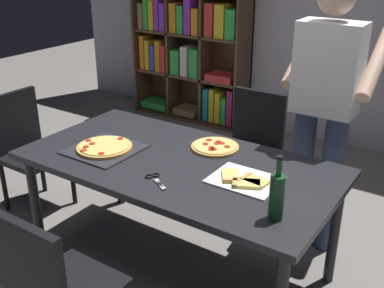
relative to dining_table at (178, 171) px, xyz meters
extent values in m
plane|color=gray|center=(0.00, 0.00, -0.68)|extent=(12.00, 12.00, 0.00)
cube|color=#BCB7C6|center=(0.00, 2.60, 0.72)|extent=(6.40, 0.10, 2.80)
cube|color=#232328|center=(0.00, 0.00, 0.05)|extent=(1.85, 0.95, 0.04)
cylinder|color=#232328|center=(-0.84, -0.40, -0.33)|extent=(0.06, 0.06, 0.71)
cylinder|color=#232328|center=(-0.84, 0.40, -0.33)|extent=(0.06, 0.06, 0.71)
cylinder|color=#232328|center=(0.84, 0.40, -0.33)|extent=(0.06, 0.06, 0.71)
cube|color=black|center=(0.00, -1.07, -0.01)|extent=(0.42, 0.04, 0.45)
cube|color=black|center=(0.00, 0.88, -0.25)|extent=(0.42, 0.42, 0.04)
cube|color=black|center=(0.00, 1.07, -0.01)|extent=(0.42, 0.04, 0.45)
cylinder|color=black|center=(-0.18, 0.70, -0.48)|extent=(0.04, 0.04, 0.41)
cylinder|color=black|center=(0.18, 0.70, -0.48)|extent=(0.04, 0.04, 0.41)
cylinder|color=black|center=(-0.18, 1.06, -0.48)|extent=(0.04, 0.04, 0.41)
cylinder|color=black|center=(0.18, 1.06, -0.48)|extent=(0.04, 0.04, 0.41)
cube|color=black|center=(-1.32, 0.00, -0.25)|extent=(0.42, 0.42, 0.04)
cube|color=black|center=(-1.51, 0.00, -0.01)|extent=(0.04, 0.42, 0.45)
cylinder|color=black|center=(-1.14, -0.18, -0.48)|extent=(0.04, 0.04, 0.41)
cylinder|color=black|center=(-1.14, 0.18, -0.48)|extent=(0.04, 0.04, 0.41)
cylinder|color=black|center=(-1.50, -0.18, -0.48)|extent=(0.04, 0.04, 0.41)
cylinder|color=black|center=(-1.50, 0.18, -0.48)|extent=(0.04, 0.04, 0.41)
cube|color=#513823|center=(-2.19, 2.35, 0.29)|extent=(0.03, 0.35, 1.95)
cube|color=#513823|center=(-0.82, 2.35, 0.29)|extent=(0.03, 0.35, 1.95)
cube|color=#513823|center=(-1.50, 2.35, -0.67)|extent=(1.40, 0.35, 0.03)
cube|color=#513823|center=(-1.50, 2.51, 0.29)|extent=(1.40, 0.03, 1.95)
cube|color=#513823|center=(-1.50, 2.35, -0.18)|extent=(1.34, 0.29, 0.03)
cube|color=#513823|center=(-1.50, 2.35, 0.29)|extent=(1.34, 0.29, 0.03)
cube|color=#513823|center=(-1.72, 2.35, 0.29)|extent=(0.03, 0.29, 1.89)
cube|color=#513823|center=(-1.28, 2.35, 0.29)|extent=(0.03, 0.29, 1.89)
cube|color=green|center=(-1.95, 2.33, -0.60)|extent=(0.37, 0.25, 0.08)
cube|color=olive|center=(-1.50, 2.33, -0.60)|extent=(0.29, 0.25, 0.08)
cube|color=teal|center=(-1.21, 2.33, -0.45)|extent=(0.06, 0.22, 0.37)
cube|color=yellow|center=(-1.13, 2.33, -0.45)|extent=(0.06, 0.22, 0.38)
cube|color=yellow|center=(-1.05, 2.33, -0.46)|extent=(0.06, 0.22, 0.35)
cube|color=green|center=(-0.98, 2.33, -0.49)|extent=(0.05, 0.22, 0.30)
cube|color=#B21E66|center=(-0.90, 2.33, -0.44)|extent=(0.06, 0.22, 0.40)
cube|color=orange|center=(-2.10, 2.33, 0.03)|extent=(0.06, 0.22, 0.40)
cube|color=yellow|center=(-2.02, 2.33, 0.01)|extent=(0.06, 0.22, 0.35)
cube|color=blue|center=(-1.95, 2.33, -0.02)|extent=(0.05, 0.22, 0.30)
cube|color=orange|center=(-1.87, 2.33, 0.02)|extent=(0.07, 0.22, 0.36)
cube|color=red|center=(-1.79, 2.33, -0.01)|extent=(0.06, 0.22, 0.32)
cube|color=green|center=(-1.63, 2.33, -0.03)|extent=(0.11, 0.22, 0.28)
cube|color=silver|center=(-1.50, 2.33, 0.00)|extent=(0.09, 0.22, 0.34)
cube|color=green|center=(-1.37, 2.33, 0.00)|extent=(0.11, 0.22, 0.32)
cube|color=red|center=(-1.05, 2.33, -0.12)|extent=(0.32, 0.25, 0.08)
cube|color=olive|center=(-2.10, 2.33, 0.45)|extent=(0.07, 0.22, 0.29)
cube|color=green|center=(-2.02, 2.33, 0.49)|extent=(0.06, 0.22, 0.36)
cube|color=yellow|center=(-1.95, 2.33, 0.47)|extent=(0.06, 0.22, 0.33)
cube|color=purple|center=(-1.87, 2.33, 0.50)|extent=(0.05, 0.22, 0.38)
cube|color=purple|center=(-1.79, 2.33, 0.46)|extent=(0.07, 0.22, 0.31)
cube|color=orange|center=(-1.65, 2.33, 0.47)|extent=(0.09, 0.22, 0.32)
cube|color=green|center=(-1.55, 2.33, 0.46)|extent=(0.07, 0.22, 0.30)
cube|color=purple|center=(-1.45, 2.33, 0.51)|extent=(0.08, 0.22, 0.40)
cube|color=orange|center=(-1.36, 2.33, 0.45)|extent=(0.08, 0.22, 0.28)
cube|color=red|center=(-1.18, 2.33, 0.48)|extent=(0.10, 0.22, 0.35)
cube|color=yellow|center=(-1.05, 2.33, 0.48)|extent=(0.11, 0.22, 0.34)
cube|color=green|center=(-0.92, 2.33, 0.46)|extent=(0.11, 0.22, 0.30)
cylinder|color=#38476B|center=(0.69, 0.73, -0.21)|extent=(0.14, 0.14, 0.95)
cylinder|color=#38476B|center=(0.49, 0.73, -0.21)|extent=(0.14, 0.14, 0.95)
cube|color=white|center=(0.59, 0.73, 0.54)|extent=(0.38, 0.22, 0.55)
cylinder|color=#E0B293|center=(0.82, 0.91, 0.57)|extent=(0.09, 0.50, 0.39)
cylinder|color=#E0B293|center=(0.36, 0.91, 0.57)|extent=(0.09, 0.50, 0.39)
cube|color=#2D2D33|center=(-0.45, -0.13, 0.07)|extent=(0.40, 0.40, 0.01)
cylinder|color=tan|center=(-0.45, -0.13, 0.09)|extent=(0.34, 0.34, 0.02)
cylinder|color=#EACC6B|center=(-0.45, -0.13, 0.10)|extent=(0.30, 0.30, 0.01)
cylinder|color=#B22819|center=(-0.58, -0.13, 0.10)|extent=(0.04, 0.04, 0.00)
cylinder|color=#B22819|center=(-0.44, 0.00, 0.10)|extent=(0.04, 0.04, 0.00)
cylinder|color=#B22819|center=(-0.50, -0.25, 0.10)|extent=(0.04, 0.04, 0.00)
cylinder|color=#B22819|center=(-0.53, -0.21, 0.10)|extent=(0.04, 0.04, 0.00)
cylinder|color=#B22819|center=(-0.38, -0.23, 0.10)|extent=(0.04, 0.04, 0.00)
cylinder|color=#B22819|center=(-0.53, -0.16, 0.10)|extent=(0.04, 0.04, 0.00)
cube|color=white|center=(0.44, -0.01, 0.07)|extent=(0.36, 0.28, 0.01)
cube|color=#EACC6B|center=(0.48, -0.06, 0.09)|extent=(0.17, 0.14, 0.02)
cube|color=tan|center=(0.43, -0.09, 0.09)|extent=(0.06, 0.09, 0.02)
cube|color=#EACC6B|center=(0.51, -0.01, 0.09)|extent=(0.15, 0.11, 0.02)
cube|color=tan|center=(0.45, 0.00, 0.09)|extent=(0.03, 0.09, 0.02)
cube|color=#EACC6B|center=(0.37, -0.03, 0.09)|extent=(0.15, 0.17, 0.02)
cube|color=tan|center=(0.40, -0.08, 0.09)|extent=(0.09, 0.07, 0.02)
cylinder|color=#194723|center=(0.73, -0.26, 0.18)|extent=(0.07, 0.07, 0.22)
cylinder|color=#194723|center=(0.73, -0.26, 0.33)|extent=(0.03, 0.03, 0.08)
cylinder|color=black|center=(0.73, -0.26, 0.38)|extent=(0.03, 0.03, 0.02)
cube|color=silver|center=(0.10, -0.30, 0.07)|extent=(0.11, 0.06, 0.01)
cube|color=silver|center=(0.10, -0.30, 0.07)|extent=(0.10, 0.08, 0.01)
torus|color=black|center=(0.01, -0.22, 0.07)|extent=(0.06, 0.06, 0.01)
torus|color=black|center=(-0.01, -0.26, 0.07)|extent=(0.06, 0.06, 0.01)
cylinder|color=tan|center=(0.09, 0.27, 0.08)|extent=(0.29, 0.29, 0.02)
cylinder|color=#EACC6B|center=(0.09, 0.27, 0.09)|extent=(0.27, 0.27, 0.01)
cylinder|color=#B22819|center=(0.17, 0.28, 0.09)|extent=(0.04, 0.04, 0.00)
cylinder|color=#B22819|center=(0.02, 0.31, 0.09)|extent=(0.04, 0.04, 0.00)
cylinder|color=#B22819|center=(0.09, 0.32, 0.09)|extent=(0.04, 0.04, 0.00)
cylinder|color=#B22819|center=(0.12, 0.31, 0.09)|extent=(0.04, 0.04, 0.00)
cylinder|color=#B22819|center=(0.12, 0.21, 0.09)|extent=(0.04, 0.04, 0.00)
cylinder|color=#B22819|center=(0.09, 0.29, 0.09)|extent=(0.04, 0.04, 0.00)
cylinder|color=#B22819|center=(0.04, 0.24, 0.09)|extent=(0.04, 0.04, 0.00)
cylinder|color=#B22819|center=(0.10, 0.22, 0.09)|extent=(0.04, 0.04, 0.00)
cylinder|color=#B22819|center=(0.11, 0.19, 0.09)|extent=(0.04, 0.04, 0.00)
camera|label=1|loc=(1.42, -1.98, 1.23)|focal=43.55mm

